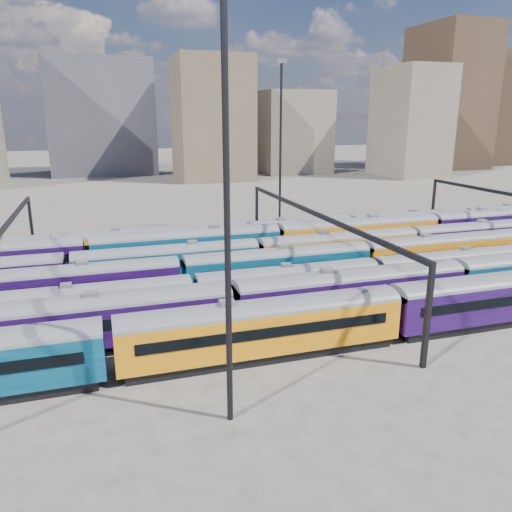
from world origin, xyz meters
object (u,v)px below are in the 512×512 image
object	(u,v)px
rake_2	(289,280)
mast_2	(227,188)
rake_0	(393,306)
rake_1	(232,301)

from	to	relation	value
rake_2	mast_2	xyz separation A→B (m)	(-10.35, -17.00, 11.58)
rake_2	mast_2	bearing A→B (deg)	-121.32
mast_2	rake_2	bearing A→B (deg)	58.68
rake_0	rake_2	bearing A→B (deg)	116.94
rake_1	mast_2	world-z (taller)	mast_2
rake_0	mast_2	xyz separation A→B (m)	(-15.43, -7.00, 11.12)
rake_0	rake_1	bearing A→B (deg)	157.52
rake_2	mast_2	distance (m)	23.02
mast_2	rake_0	bearing A→B (deg)	24.41
rake_0	rake_1	distance (m)	13.08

